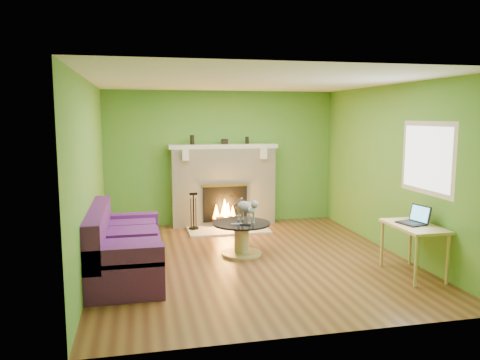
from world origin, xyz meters
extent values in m
plane|color=#5D311A|center=(0.00, 0.00, 0.00)|extent=(5.00, 5.00, 0.00)
plane|color=white|center=(0.00, 0.00, 2.60)|extent=(5.00, 5.00, 0.00)
plane|color=#4D9932|center=(0.00, 2.50, 1.30)|extent=(5.00, 0.00, 5.00)
plane|color=#4D9932|center=(0.00, -2.50, 1.30)|extent=(5.00, 0.00, 5.00)
plane|color=#4D9932|center=(-2.25, 0.00, 1.30)|extent=(0.00, 5.00, 5.00)
plane|color=#4D9932|center=(2.25, 0.00, 1.30)|extent=(0.00, 5.00, 5.00)
plane|color=silver|center=(2.24, -0.90, 1.55)|extent=(0.00, 1.20, 1.20)
plane|color=white|center=(2.23, -0.90, 1.55)|extent=(0.00, 1.06, 1.06)
cube|color=beige|center=(0.00, 2.33, 0.75)|extent=(2.00, 0.35, 1.50)
cube|color=black|center=(0.00, 2.13, 0.44)|extent=(0.85, 0.03, 0.68)
cube|color=gold|center=(0.00, 2.13, 0.80)|extent=(0.91, 0.02, 0.04)
cylinder|color=black|center=(0.00, 2.10, 0.16)|extent=(0.55, 0.07, 0.07)
cube|color=silver|center=(0.00, 2.30, 1.54)|extent=(2.10, 0.28, 0.08)
cube|color=silver|center=(-0.75, 2.11, 1.40)|extent=(0.12, 0.10, 0.20)
cube|color=silver|center=(0.75, 2.11, 1.40)|extent=(0.12, 0.10, 0.20)
cube|color=beige|center=(0.00, 1.80, 0.01)|extent=(1.50, 0.75, 0.03)
cube|color=silver|center=(0.00, 2.30, 1.54)|extent=(2.10, 0.28, 0.08)
cube|color=#501962|center=(-1.80, -0.30, 0.23)|extent=(0.93, 2.05, 0.46)
cube|color=#501962|center=(-2.14, -0.30, 0.63)|extent=(0.21, 2.05, 0.58)
cube|color=#501962|center=(-1.80, -1.22, 0.53)|extent=(0.93, 0.21, 0.23)
cube|color=#501962|center=(-1.80, 0.62, 0.53)|extent=(0.93, 0.21, 0.23)
cube|color=#501962|center=(-1.75, -0.88, 0.53)|extent=(0.74, 0.55, 0.13)
cube|color=#501962|center=(-1.75, -0.20, 0.53)|extent=(0.74, 0.55, 0.13)
cube|color=#501962|center=(-1.75, 0.38, 0.53)|extent=(0.74, 0.55, 0.13)
cylinder|color=tan|center=(-0.09, 0.28, 0.02)|extent=(0.62, 0.62, 0.03)
cylinder|color=tan|center=(-0.09, 0.28, 0.25)|extent=(0.22, 0.22, 0.43)
cylinder|color=black|center=(-0.09, 0.28, 0.49)|extent=(0.88, 0.88, 0.03)
cube|color=tan|center=(1.95, -1.12, 0.67)|extent=(0.54, 0.93, 0.04)
cylinder|color=tan|center=(1.73, -1.54, 0.32)|extent=(0.04, 0.04, 0.65)
cylinder|color=tan|center=(2.17, -1.54, 0.32)|extent=(0.04, 0.04, 0.65)
cylinder|color=tan|center=(1.73, -0.71, 0.32)|extent=(0.04, 0.04, 0.65)
cylinder|color=tan|center=(2.17, -0.71, 0.32)|extent=(0.04, 0.04, 0.65)
cube|color=gray|center=(-0.19, 0.16, 0.51)|extent=(0.17, 0.06, 0.02)
cube|color=black|center=(-0.07, 0.10, 0.51)|extent=(0.16, 0.10, 0.02)
cylinder|color=black|center=(-0.60, 2.33, 1.67)|extent=(0.08, 0.08, 0.18)
cylinder|color=black|center=(0.47, 2.33, 1.65)|extent=(0.07, 0.07, 0.14)
cube|color=black|center=(0.03, 2.33, 1.63)|extent=(0.12, 0.08, 0.10)
camera|label=1|loc=(-1.60, -6.55, 2.11)|focal=35.00mm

